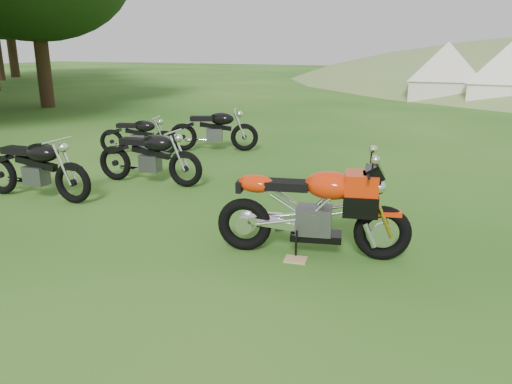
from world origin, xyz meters
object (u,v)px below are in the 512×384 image
at_px(vintage_moto_b, 34,166).
at_px(vintage_moto_c, 214,129).
at_px(vintage_moto_d, 138,135).
at_px(tent_left, 446,71).
at_px(sport_motorcycle, 313,202).
at_px(vintage_moto_a, 149,155).
at_px(plywood_board, 296,260).
at_px(tent_mid, 510,73).

bearing_deg(vintage_moto_b, vintage_moto_c, 76.26).
xyz_separation_m(vintage_moto_c, vintage_moto_d, (-1.43, -1.08, -0.07)).
distance_m(vintage_moto_b, tent_left, 20.26).
bearing_deg(sport_motorcycle, vintage_moto_c, 115.51).
height_order(vintage_moto_c, tent_left, tent_left).
relative_size(sport_motorcycle, vintage_moto_a, 1.08).
bearing_deg(vintage_moto_c, vintage_moto_b, -122.30).
xyz_separation_m(sport_motorcycle, vintage_moto_d, (-5.45, 4.06, -0.19)).
bearing_deg(plywood_board, vintage_moto_c, 125.89).
height_order(vintage_moto_b, tent_mid, tent_mid).
height_order(plywood_board, vintage_moto_c, vintage_moto_c).
bearing_deg(vintage_moto_a, sport_motorcycle, -32.22).
height_order(sport_motorcycle, plywood_board, sport_motorcycle).
relative_size(sport_motorcycle, tent_left, 0.73).
height_order(sport_motorcycle, vintage_moto_c, sport_motorcycle).
bearing_deg(tent_mid, vintage_moto_c, -113.37).
distance_m(tent_left, tent_mid, 2.80).
relative_size(vintage_moto_d, tent_mid, 0.58).
xyz_separation_m(vintage_moto_a, vintage_moto_b, (-1.20, -1.54, 0.02)).
bearing_deg(vintage_moto_a, tent_mid, 64.08).
bearing_deg(plywood_board, sport_motorcycle, 65.64).
bearing_deg(vintage_moto_a, vintage_moto_d, 125.95).
xyz_separation_m(vintage_moto_a, tent_left, (4.21, 17.96, 0.78)).
xyz_separation_m(plywood_board, vintage_moto_d, (-5.33, 4.32, 0.47)).
relative_size(plywood_board, tent_mid, 0.08).
relative_size(vintage_moto_d, tent_left, 0.59).
bearing_deg(vintage_moto_b, sport_motorcycle, -8.12).
bearing_deg(vintage_moto_c, vintage_moto_d, -164.40).
distance_m(vintage_moto_d, tent_left, 16.99).
bearing_deg(vintage_moto_b, vintage_moto_a, 49.35).
bearing_deg(vintage_moto_a, tent_left, 72.81).
height_order(vintage_moto_c, vintage_moto_d, vintage_moto_c).
height_order(plywood_board, vintage_moto_d, vintage_moto_d).
xyz_separation_m(vintage_moto_d, tent_mid, (8.58, 14.96, 0.87)).
bearing_deg(vintage_moto_b, vintage_moto_d, 95.52).
height_order(vintage_moto_b, vintage_moto_d, vintage_moto_b).
height_order(sport_motorcycle, tent_mid, tent_mid).
height_order(vintage_moto_c, tent_mid, tent_mid).
bearing_deg(sport_motorcycle, vintage_moto_b, 162.19).
relative_size(vintage_moto_b, vintage_moto_d, 1.17).
bearing_deg(tent_left, plywood_board, -93.88).
height_order(vintage_moto_b, tent_left, tent_left).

